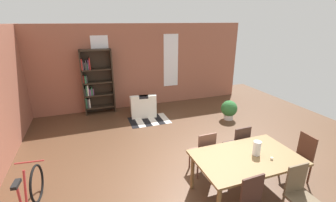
{
  "coord_description": "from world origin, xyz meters",
  "views": [
    {
      "loc": [
        -1.72,
        -3.68,
        3.0
      ],
      "look_at": [
        0.16,
        1.57,
        1.04
      ],
      "focal_mm": 24.74,
      "sensor_mm": 36.0,
      "label": 1
    }
  ],
  "objects_px": {
    "dining_table": "(246,161)",
    "bookshelf_tall": "(95,82)",
    "dining_chair_near_right": "(300,193)",
    "dining_chair_head_right": "(300,156)",
    "armchair_white": "(143,107)",
    "vase_on_table": "(257,148)",
    "dining_chair_far_right": "(238,144)",
    "potted_plant_by_shelf": "(229,109)",
    "dining_chair_far_left": "(204,151)"
  },
  "relations": [
    {
      "from": "dining_chair_head_right",
      "to": "dining_chair_far_right",
      "type": "relative_size",
      "value": 1.0
    },
    {
      "from": "dining_table",
      "to": "dining_chair_near_right",
      "type": "height_order",
      "value": "dining_chair_near_right"
    },
    {
      "from": "dining_chair_near_right",
      "to": "dining_chair_head_right",
      "type": "distance_m",
      "value": 1.16
    },
    {
      "from": "dining_chair_far_right",
      "to": "bookshelf_tall",
      "type": "xyz_separation_m",
      "value": [
        -2.61,
        4.18,
        0.57
      ]
    },
    {
      "from": "dining_chair_near_right",
      "to": "armchair_white",
      "type": "xyz_separation_m",
      "value": [
        -1.21,
        5.03,
        -0.23
      ]
    },
    {
      "from": "vase_on_table",
      "to": "armchair_white",
      "type": "xyz_separation_m",
      "value": [
        -0.99,
        4.26,
        -0.63
      ]
    },
    {
      "from": "vase_on_table",
      "to": "dining_chair_near_right",
      "type": "distance_m",
      "value": 0.9
    },
    {
      "from": "vase_on_table",
      "to": "bookshelf_tall",
      "type": "relative_size",
      "value": 0.12
    },
    {
      "from": "dining_chair_far_left",
      "to": "dining_chair_far_right",
      "type": "distance_m",
      "value": 0.81
    },
    {
      "from": "vase_on_table",
      "to": "dining_chair_head_right",
      "type": "relative_size",
      "value": 0.27
    },
    {
      "from": "dining_table",
      "to": "vase_on_table",
      "type": "relative_size",
      "value": 7.06
    },
    {
      "from": "bookshelf_tall",
      "to": "armchair_white",
      "type": "distance_m",
      "value": 1.76
    },
    {
      "from": "dining_table",
      "to": "bookshelf_tall",
      "type": "distance_m",
      "value": 5.44
    },
    {
      "from": "dining_chair_head_right",
      "to": "bookshelf_tall",
      "type": "xyz_separation_m",
      "value": [
        -3.47,
        4.97,
        0.57
      ]
    },
    {
      "from": "dining_chair_near_right",
      "to": "armchair_white",
      "type": "height_order",
      "value": "dining_chair_near_right"
    },
    {
      "from": "dining_chair_near_right",
      "to": "dining_table",
      "type": "bearing_deg",
      "value": 117.66
    },
    {
      "from": "dining_chair_near_right",
      "to": "potted_plant_by_shelf",
      "type": "distance_m",
      "value": 3.96
    },
    {
      "from": "vase_on_table",
      "to": "bookshelf_tall",
      "type": "bearing_deg",
      "value": 115.72
    },
    {
      "from": "dining_table",
      "to": "armchair_white",
      "type": "relative_size",
      "value": 2.02
    },
    {
      "from": "bookshelf_tall",
      "to": "dining_chair_head_right",
      "type": "bearing_deg",
      "value": -55.02
    },
    {
      "from": "vase_on_table",
      "to": "dining_chair_far_left",
      "type": "distance_m",
      "value": 1.05
    },
    {
      "from": "armchair_white",
      "to": "vase_on_table",
      "type": "bearing_deg",
      "value": -76.89
    },
    {
      "from": "vase_on_table",
      "to": "bookshelf_tall",
      "type": "xyz_separation_m",
      "value": [
        -2.39,
        4.96,
        0.18
      ]
    },
    {
      "from": "armchair_white",
      "to": "potted_plant_by_shelf",
      "type": "relative_size",
      "value": 1.45
    },
    {
      "from": "vase_on_table",
      "to": "dining_table",
      "type": "bearing_deg",
      "value": 180.0
    },
    {
      "from": "dining_table",
      "to": "bookshelf_tall",
      "type": "xyz_separation_m",
      "value": [
        -2.2,
        4.96,
        0.38
      ]
    },
    {
      "from": "dining_chair_near_right",
      "to": "dining_chair_far_right",
      "type": "relative_size",
      "value": 1.0
    },
    {
      "from": "potted_plant_by_shelf",
      "to": "dining_chair_far_right",
      "type": "bearing_deg",
      "value": -119.9
    },
    {
      "from": "dining_table",
      "to": "armchair_white",
      "type": "xyz_separation_m",
      "value": [
        -0.8,
        4.26,
        -0.42
      ]
    },
    {
      "from": "dining_chair_near_right",
      "to": "armchair_white",
      "type": "bearing_deg",
      "value": 103.49
    },
    {
      "from": "dining_table",
      "to": "dining_chair_far_left",
      "type": "xyz_separation_m",
      "value": [
        -0.4,
        0.78,
        -0.19
      ]
    },
    {
      "from": "dining_chair_far_left",
      "to": "dining_chair_near_right",
      "type": "bearing_deg",
      "value": -62.42
    },
    {
      "from": "dining_table",
      "to": "vase_on_table",
      "type": "bearing_deg",
      "value": -0.0
    },
    {
      "from": "dining_chair_near_right",
      "to": "bookshelf_tall",
      "type": "relative_size",
      "value": 0.45
    },
    {
      "from": "vase_on_table",
      "to": "potted_plant_by_shelf",
      "type": "xyz_separation_m",
      "value": [
        1.48,
        2.97,
        -0.57
      ]
    },
    {
      "from": "dining_chair_head_right",
      "to": "potted_plant_by_shelf",
      "type": "distance_m",
      "value": 3.0
    },
    {
      "from": "armchair_white",
      "to": "dining_chair_near_right",
      "type": "bearing_deg",
      "value": -76.51
    },
    {
      "from": "potted_plant_by_shelf",
      "to": "vase_on_table",
      "type": "bearing_deg",
      "value": -116.46
    },
    {
      "from": "dining_table",
      "to": "vase_on_table",
      "type": "distance_m",
      "value": 0.28
    },
    {
      "from": "dining_chair_far_right",
      "to": "bookshelf_tall",
      "type": "distance_m",
      "value": 4.96
    },
    {
      "from": "dining_chair_far_right",
      "to": "bookshelf_tall",
      "type": "height_order",
      "value": "bookshelf_tall"
    },
    {
      "from": "dining_table",
      "to": "dining_chair_head_right",
      "type": "relative_size",
      "value": 1.9
    },
    {
      "from": "dining_chair_head_right",
      "to": "potted_plant_by_shelf",
      "type": "bearing_deg",
      "value": 82.46
    },
    {
      "from": "bookshelf_tall",
      "to": "potted_plant_by_shelf",
      "type": "relative_size",
      "value": 3.45
    },
    {
      "from": "bookshelf_tall",
      "to": "dining_chair_far_left",
      "type": "bearing_deg",
      "value": -66.79
    },
    {
      "from": "vase_on_table",
      "to": "dining_chair_far_right",
      "type": "xyz_separation_m",
      "value": [
        0.22,
        0.78,
        -0.39
      ]
    },
    {
      "from": "potted_plant_by_shelf",
      "to": "bookshelf_tall",
      "type": "bearing_deg",
      "value": 152.74
    },
    {
      "from": "dining_chair_head_right",
      "to": "dining_chair_far_right",
      "type": "xyz_separation_m",
      "value": [
        -0.87,
        0.78,
        0.0
      ]
    },
    {
      "from": "dining_chair_near_right",
      "to": "dining_chair_head_right",
      "type": "xyz_separation_m",
      "value": [
        0.87,
        0.77,
        0.0
      ]
    },
    {
      "from": "dining_table",
      "to": "dining_chair_near_right",
      "type": "bearing_deg",
      "value": -62.34
    }
  ]
}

